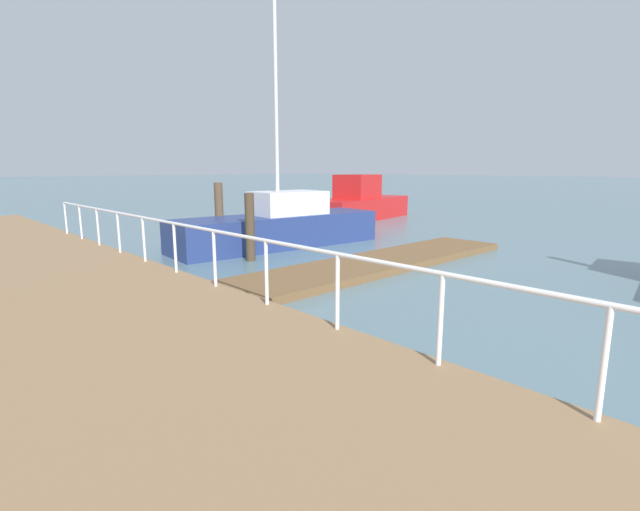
% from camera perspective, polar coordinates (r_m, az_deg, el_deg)
% --- Properties ---
extents(ground_plane, '(300.00, 300.00, 0.00)m').
position_cam_1_polar(ground_plane, '(17.56, -17.82, 1.86)').
color(ground_plane, slate).
extents(floating_dock, '(10.26, 2.00, 0.18)m').
position_cam_1_polar(floating_dock, '(12.12, 6.36, -1.08)').
color(floating_dock, brown).
rests_on(floating_dock, ground_plane).
extents(boardwalk_railing, '(0.06, 27.26, 1.08)m').
position_cam_1_polar(boardwalk_railing, '(5.63, 8.03, -3.08)').
color(boardwalk_railing, white).
rests_on(boardwalk_railing, boardwalk).
extents(dock_piling_0, '(0.28, 0.28, 2.13)m').
position_cam_1_polar(dock_piling_0, '(15.27, -12.45, 4.88)').
color(dock_piling_0, brown).
rests_on(dock_piling_0, ground_plane).
extents(dock_piling_1, '(0.31, 0.31, 1.56)m').
position_cam_1_polar(dock_piling_1, '(15.46, -2.49, 4.14)').
color(dock_piling_1, brown).
rests_on(dock_piling_1, ground_plane).
extents(dock_piling_2, '(0.26, 0.26, 1.91)m').
position_cam_1_polar(dock_piling_2, '(12.94, -8.73, 3.49)').
color(dock_piling_2, '#473826').
rests_on(dock_piling_2, ground_plane).
extents(moored_boat_0, '(7.35, 2.50, 7.93)m').
position_cam_1_polar(moored_boat_0, '(15.34, -5.04, 3.74)').
color(moored_boat_0, navy).
rests_on(moored_boat_0, ground_plane).
extents(moored_boat_1, '(6.94, 3.25, 2.27)m').
position_cam_1_polar(moored_boat_1, '(23.58, 5.03, 6.43)').
color(moored_boat_1, red).
rests_on(moored_boat_1, ground_plane).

